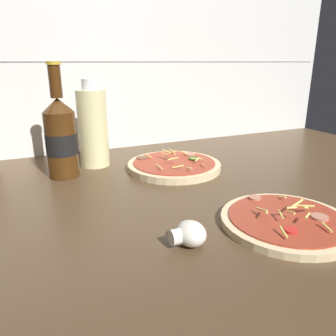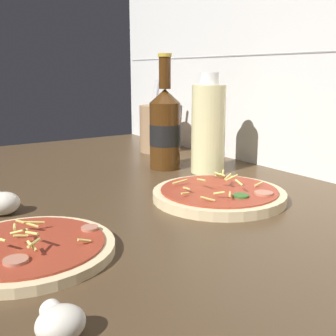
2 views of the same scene
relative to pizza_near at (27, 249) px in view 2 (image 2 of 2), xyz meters
The scene contains 9 objects.
counter_slab 21.74cm from the pizza_near, 111.59° to the left, with size 160.00×90.00×2.50cm.
tile_backsplash 71.29cm from the pizza_near, 96.92° to the left, with size 160.00×1.13×60.00cm.
pizza_near is the anchor object (origin of this frame).
pizza_far 37.13cm from the pizza_near, 96.85° to the left, with size 24.80×24.80×5.34cm.
beer_bottle 54.50cm from the pizza_near, 126.61° to the left, with size 7.54×7.54×27.65cm.
oil_bottle 55.14cm from the pizza_near, 114.95° to the left, with size 7.92×7.92×23.33cm.
mushroom_left 18.76cm from the pizza_near, behind, with size 5.81×5.53×3.87cm.
mushroom_right 19.79cm from the pizza_near, ahead, with size 4.81×4.59×3.21cm.
utensil_crock 74.95cm from the pizza_near, 134.19° to the left, with size 10.17×10.17×21.32cm.
Camera 2 is at (60.80, -33.64, 26.01)cm, focal length 45.00 mm.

